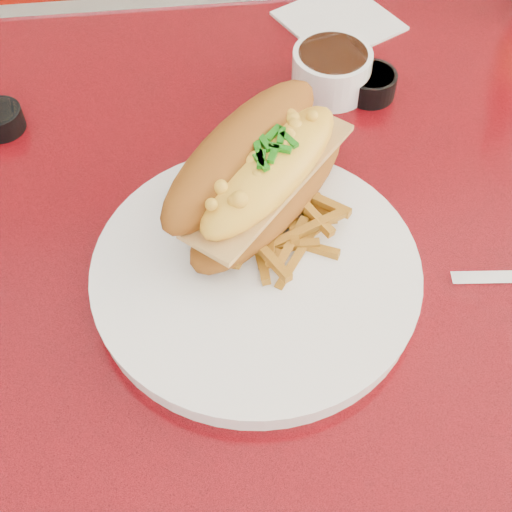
{
  "coord_description": "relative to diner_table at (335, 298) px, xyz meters",
  "views": [
    {
      "loc": [
        -0.15,
        -0.47,
        1.33
      ],
      "look_at": [
        -0.11,
        -0.08,
        0.81
      ],
      "focal_mm": 50.0,
      "sensor_mm": 36.0,
      "label": 1
    }
  ],
  "objects": [
    {
      "name": "ground",
      "position": [
        0.0,
        0.0,
        -0.61
      ],
      "size": [
        8.0,
        8.0,
        0.0
      ],
      "primitive_type": "plane",
      "color": "silver",
      "rests_on": "ground"
    },
    {
      "name": "mac_hoagie",
      "position": [
        -0.09,
        0.01,
        0.23
      ],
      "size": [
        0.24,
        0.25,
        0.11
      ],
      "rotation": [
        0.0,
        0.0,
        0.84
      ],
      "color": "#925117",
      "rests_on": "dinner_plate"
    },
    {
      "name": "gravy_ramekin",
      "position": [
        0.02,
        0.2,
        0.19
      ],
      "size": [
        0.1,
        0.1,
        0.05
      ],
      "rotation": [
        0.0,
        0.0,
        -0.12
      ],
      "color": "white",
      "rests_on": "diner_table"
    },
    {
      "name": "sauce_cup_right",
      "position": [
        0.06,
        0.18,
        0.18
      ],
      "size": [
        0.08,
        0.08,
        0.03
      ],
      "rotation": [
        0.0,
        0.0,
        0.4
      ],
      "color": "black",
      "rests_on": "diner_table"
    },
    {
      "name": "diner_table",
      "position": [
        0.0,
        0.0,
        0.0
      ],
      "size": [
        1.23,
        0.83,
        0.77
      ],
      "color": "red",
      "rests_on": "ground"
    },
    {
      "name": "fork",
      "position": [
        -0.05,
        -0.01,
        0.18
      ],
      "size": [
        0.02,
        0.17,
        0.0
      ],
      "rotation": [
        0.0,
        0.0,
        1.62
      ],
      "color": "silver",
      "rests_on": "dinner_plate"
    },
    {
      "name": "fries_pile",
      "position": [
        -0.09,
        -0.04,
        0.2
      ],
      "size": [
        0.12,
        0.11,
        0.03
      ],
      "primitive_type": null,
      "rotation": [
        0.0,
        0.0,
        0.02
      ],
      "color": "#C18221",
      "rests_on": "dinner_plate"
    },
    {
      "name": "paper_napkin",
      "position": [
        0.05,
        0.33,
        0.16
      ],
      "size": [
        0.18,
        0.18,
        0.0
      ],
      "primitive_type": "cube",
      "rotation": [
        0.0,
        0.0,
        0.48
      ],
      "color": "white",
      "rests_on": "diner_table"
    },
    {
      "name": "booth_bench_far",
      "position": [
        0.0,
        0.81,
        -0.32
      ],
      "size": [
        1.2,
        0.51,
        0.9
      ],
      "color": "#98160A",
      "rests_on": "ground"
    },
    {
      "name": "dinner_plate",
      "position": [
        -0.11,
        -0.08,
        0.17
      ],
      "size": [
        0.37,
        0.37,
        0.02
      ],
      "rotation": [
        0.0,
        0.0,
        -0.2
      ],
      "color": "white",
      "rests_on": "diner_table"
    }
  ]
}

